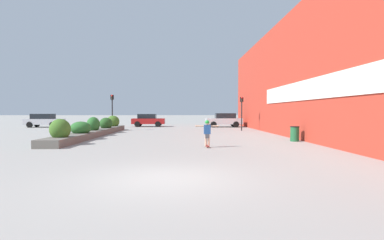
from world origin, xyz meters
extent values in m
plane|color=gray|center=(0.00, 0.00, 0.00)|extent=(300.00, 300.00, 0.00)
cube|color=#B23323|center=(8.10, 14.13, 4.36)|extent=(0.60, 36.00, 8.72)
cube|color=silver|center=(7.76, 8.70, 3.10)|extent=(0.06, 18.40, 1.20)
cube|color=#605B54|center=(-6.19, 14.49, 0.21)|extent=(1.31, 15.95, 0.42)
ellipsoid|color=#3D6623|center=(-6.21, 8.35, 0.85)|extent=(1.11, 1.05, 1.14)
ellipsoid|color=#286028|center=(-6.19, 11.52, 0.74)|extent=(1.31, 1.34, 0.86)
ellipsoid|color=#286028|center=(-6.28, 14.50, 0.85)|extent=(0.96, 1.06, 1.13)
ellipsoid|color=#234C1E|center=(-6.14, 17.61, 0.80)|extent=(1.08, 1.27, 1.01)
ellipsoid|color=#3D6623|center=(-6.29, 20.77, 0.86)|extent=(1.20, 1.06, 1.16)
cube|color=maroon|center=(1.67, 6.98, 0.09)|extent=(0.20, 0.63, 0.01)
cylinder|color=beige|center=(1.58, 7.19, 0.03)|extent=(0.05, 0.06, 0.06)
cylinder|color=beige|center=(1.74, 7.20, 0.03)|extent=(0.05, 0.06, 0.06)
cylinder|color=beige|center=(1.60, 6.76, 0.03)|extent=(0.05, 0.06, 0.06)
cylinder|color=beige|center=(1.75, 6.76, 0.03)|extent=(0.05, 0.06, 0.06)
cylinder|color=tan|center=(1.60, 6.98, 0.39)|extent=(0.11, 0.11, 0.59)
cylinder|color=tan|center=(1.74, 6.98, 0.39)|extent=(0.11, 0.11, 0.59)
cube|color=#4C4C51|center=(1.67, 6.98, 0.57)|extent=(0.22, 0.18, 0.21)
cube|color=#234C8C|center=(1.67, 6.98, 0.91)|extent=(0.34, 0.18, 0.46)
cylinder|color=tan|center=(1.28, 6.96, 1.08)|extent=(0.44, 0.09, 0.08)
cylinder|color=tan|center=(2.05, 6.99, 1.08)|extent=(0.44, 0.09, 0.08)
sphere|color=tan|center=(1.67, 6.98, 1.23)|extent=(0.19, 0.19, 0.19)
sphere|color=green|center=(1.67, 6.98, 1.27)|extent=(0.22, 0.22, 0.22)
cylinder|color=#1E5B33|center=(7.23, 9.97, 0.43)|extent=(0.52, 0.52, 0.87)
cylinder|color=black|center=(7.23, 9.97, 0.89)|extent=(0.54, 0.54, 0.05)
cube|color=#BCBCC1|center=(5.18, 27.01, 0.69)|extent=(4.16, 1.94, 0.69)
cube|color=black|center=(5.35, 27.01, 1.33)|extent=(2.29, 1.71, 0.59)
cylinder|color=black|center=(3.89, 26.09, 0.34)|extent=(0.69, 0.22, 0.69)
cylinder|color=black|center=(3.89, 27.93, 0.34)|extent=(0.69, 0.22, 0.69)
cylinder|color=black|center=(6.47, 26.09, 0.34)|extent=(0.69, 0.22, 0.69)
cylinder|color=black|center=(6.47, 27.93, 0.34)|extent=(0.69, 0.22, 0.69)
cube|color=#BCBCC1|center=(-15.68, 27.11, 0.65)|extent=(4.15, 1.79, 0.64)
cube|color=black|center=(-15.85, 27.11, 1.27)|extent=(2.28, 1.57, 0.59)
cylinder|color=black|center=(-14.40, 27.96, 0.33)|extent=(0.66, 0.22, 0.66)
cylinder|color=black|center=(-14.40, 26.26, 0.33)|extent=(0.66, 0.22, 0.66)
cylinder|color=black|center=(-16.97, 27.96, 0.33)|extent=(0.66, 0.22, 0.66)
cylinder|color=black|center=(-16.97, 26.26, 0.33)|extent=(0.66, 0.22, 0.66)
cube|color=maroon|center=(-3.79, 28.23, 0.66)|extent=(3.90, 1.82, 0.65)
cube|color=black|center=(-3.94, 28.23, 1.26)|extent=(2.14, 1.60, 0.54)
cylinder|color=black|center=(-2.58, 29.09, 0.34)|extent=(0.67, 0.22, 0.67)
cylinder|color=black|center=(-2.58, 27.37, 0.34)|extent=(0.67, 0.22, 0.67)
cylinder|color=black|center=(-4.99, 29.09, 0.34)|extent=(0.67, 0.22, 0.67)
cylinder|color=black|center=(-4.99, 27.37, 0.34)|extent=(0.67, 0.22, 0.67)
cube|color=slate|center=(17.51, 24.31, 0.64)|extent=(4.18, 1.89, 0.61)
cube|color=black|center=(17.67, 24.31, 1.21)|extent=(2.30, 1.66, 0.53)
cylinder|color=black|center=(16.21, 23.41, 0.33)|extent=(0.67, 0.22, 0.67)
cylinder|color=black|center=(16.21, 25.20, 0.33)|extent=(0.67, 0.22, 0.67)
cylinder|color=black|center=(18.80, 23.41, 0.33)|extent=(0.67, 0.22, 0.67)
cylinder|color=black|center=(18.80, 25.20, 0.33)|extent=(0.67, 0.22, 0.67)
cylinder|color=black|center=(-6.36, 20.81, 1.48)|extent=(0.11, 0.11, 2.96)
cube|color=black|center=(-6.36, 20.81, 3.19)|extent=(0.28, 0.20, 0.45)
sphere|color=red|center=(-6.36, 20.69, 3.34)|extent=(0.15, 0.15, 0.15)
sphere|color=#2D2823|center=(-6.36, 20.69, 3.19)|extent=(0.15, 0.15, 0.15)
sphere|color=#2D2823|center=(-6.36, 20.69, 3.04)|extent=(0.15, 0.15, 0.15)
cylinder|color=black|center=(5.96, 20.17, 1.37)|extent=(0.11, 0.11, 2.73)
cube|color=black|center=(5.96, 20.17, 2.96)|extent=(0.28, 0.20, 0.45)
sphere|color=red|center=(5.96, 20.05, 3.11)|extent=(0.15, 0.15, 0.15)
sphere|color=#2D2823|center=(5.96, 20.05, 2.96)|extent=(0.15, 0.15, 0.15)
sphere|color=#2D2823|center=(5.96, 20.05, 2.81)|extent=(0.15, 0.15, 0.15)
camera|label=1|loc=(0.50, -8.00, 1.80)|focal=28.00mm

